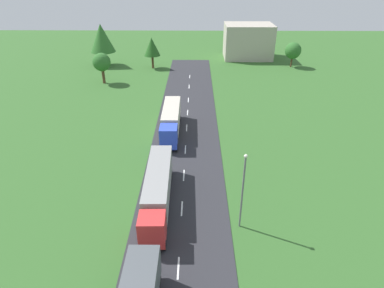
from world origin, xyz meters
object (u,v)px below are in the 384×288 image
(truck_second, at_px, (158,189))
(tree_elm, at_px, (102,38))
(tree_maple, at_px, (293,51))
(distant_building, at_px, (248,41))
(lamppost_second, at_px, (243,188))
(tree_pine, at_px, (102,62))
(tree_oak, at_px, (152,47))
(truck_third, at_px, (171,120))

(truck_second, height_order, tree_elm, tree_elm)
(tree_maple, xyz_separation_m, distant_building, (-10.02, 9.32, 0.40))
(tree_maple, height_order, tree_elm, tree_elm)
(tree_elm, bearing_deg, tree_maple, -1.00)
(tree_maple, relative_size, tree_elm, 0.59)
(lamppost_second, bearing_deg, truck_second, 159.09)
(tree_maple, bearing_deg, tree_elm, 179.00)
(lamppost_second, distance_m, distant_building, 68.21)
(tree_elm, bearing_deg, lamppost_second, -64.50)
(tree_pine, bearing_deg, distant_building, 33.34)
(tree_pine, xyz_separation_m, distant_building, (34.70, 22.83, -0.09))
(truck_second, distance_m, tree_oak, 53.90)
(tree_maple, relative_size, tree_pine, 0.93)
(lamppost_second, height_order, tree_elm, tree_elm)
(truck_third, xyz_separation_m, tree_elm, (-19.89, 38.39, 4.73))
(tree_pine, relative_size, tree_elm, 0.64)
(tree_pine, bearing_deg, truck_third, -55.50)
(truck_third, bearing_deg, truck_second, -90.74)
(truck_second, relative_size, lamppost_second, 1.63)
(tree_oak, height_order, tree_pine, tree_oak)
(lamppost_second, bearing_deg, tree_elm, 115.50)
(truck_second, relative_size, tree_pine, 2.08)
(truck_second, xyz_separation_m, tree_elm, (-19.66, 55.76, 4.74))
(tree_pine, distance_m, tree_elm, 14.92)
(tree_oak, xyz_separation_m, tree_pine, (-9.44, -11.95, -0.70))
(tree_maple, distance_m, distant_building, 13.69)
(tree_oak, height_order, tree_maple, tree_oak)
(lamppost_second, xyz_separation_m, tree_oak, (-15.34, 56.61, 0.61))
(tree_elm, bearing_deg, tree_oak, -10.59)
(truck_third, bearing_deg, tree_maple, 53.10)
(lamppost_second, bearing_deg, tree_maple, 71.08)
(tree_maple, relative_size, distant_building, 0.47)
(truck_second, height_order, tree_pine, tree_pine)
(tree_oak, relative_size, tree_elm, 0.73)
(truck_second, distance_m, distant_building, 66.87)
(tree_elm, bearing_deg, truck_second, -70.58)
(distant_building, bearing_deg, tree_maple, -42.95)
(lamppost_second, xyz_separation_m, distant_building, (9.92, 67.48, -0.18))
(truck_third, xyz_separation_m, distant_building, (18.18, 46.87, 2.32))
(tree_maple, xyz_separation_m, tree_elm, (-48.08, 0.84, 2.81))
(truck_third, relative_size, tree_oak, 1.67)
(truck_third, bearing_deg, tree_elm, 117.38)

